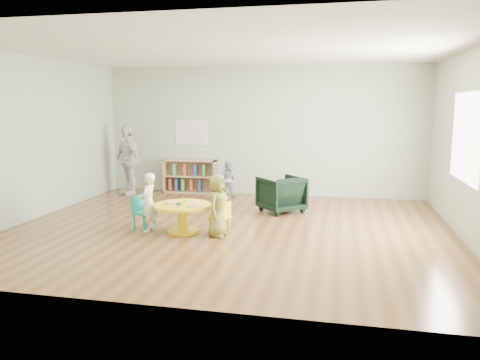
{
  "coord_description": "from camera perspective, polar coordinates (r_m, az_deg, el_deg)",
  "views": [
    {
      "loc": [
        1.69,
        -7.1,
        1.98
      ],
      "look_at": [
        0.23,
        -0.3,
        0.85
      ],
      "focal_mm": 35.0,
      "sensor_mm": 36.0,
      "label": 1
    }
  ],
  "objects": [
    {
      "name": "bookshelf",
      "position": [
        10.62,
        -6.13,
        0.44
      ],
      "size": [
        1.2,
        0.3,
        0.75
      ],
      "color": "tan",
      "rests_on": "ground"
    },
    {
      "name": "alphabet_poster",
      "position": [
        10.63,
        -5.95,
        5.79
      ],
      "size": [
        0.74,
        0.01,
        0.54
      ],
      "color": "white",
      "rests_on": "ground"
    },
    {
      "name": "kid_chair_left",
      "position": [
        7.63,
        -11.8,
        -3.75
      ],
      "size": [
        0.36,
        0.36,
        0.54
      ],
      "rotation": [
        0.0,
        0.0,
        -1.86
      ],
      "color": "#1A927C",
      "rests_on": "ground"
    },
    {
      "name": "room",
      "position": [
        7.3,
        -1.16,
        8.56
      ],
      "size": [
        7.1,
        7.0,
        2.8
      ],
      "color": "brown",
      "rests_on": "ground"
    },
    {
      "name": "activity_table",
      "position": [
        7.33,
        -7.0,
        -4.0
      ],
      "size": [
        0.89,
        0.89,
        0.49
      ],
      "rotation": [
        0.0,
        0.0,
        0.32
      ],
      "color": "yellow",
      "rests_on": "ground"
    },
    {
      "name": "armchair",
      "position": [
        8.69,
        5.06,
        -1.73
      ],
      "size": [
        1.02,
        1.02,
        0.67
      ],
      "primitive_type": "imported",
      "rotation": [
        0.0,
        0.0,
        3.86
      ],
      "color": "black",
      "rests_on": "ground"
    },
    {
      "name": "child_left",
      "position": [
        7.45,
        -11.07,
        -2.68
      ],
      "size": [
        0.23,
        0.34,
        0.92
      ],
      "primitive_type": "imported",
      "rotation": [
        0.0,
        0.0,
        -1.59
      ],
      "color": "white",
      "rests_on": "ground"
    },
    {
      "name": "toddler",
      "position": [
        10.05,
        -1.52,
        0.12
      ],
      "size": [
        0.41,
        0.33,
        0.78
      ],
      "primitive_type": "imported",
      "rotation": [
        0.0,
        0.0,
        3.04
      ],
      "color": "#1C2946",
      "rests_on": "ground"
    },
    {
      "name": "adult_caretaker",
      "position": [
        10.59,
        -13.51,
        2.4
      ],
      "size": [
        0.95,
        0.82,
        1.53
      ],
      "primitive_type": "imported",
      "rotation": [
        0.0,
        0.0,
        -0.61
      ],
      "color": "silver",
      "rests_on": "ground"
    },
    {
      "name": "kid_chair_right",
      "position": [
        7.24,
        -2.25,
        -4.45
      ],
      "size": [
        0.34,
        0.34,
        0.5
      ],
      "rotation": [
        0.0,
        0.0,
        1.24
      ],
      "color": "yellow",
      "rests_on": "ground"
    },
    {
      "name": "child_right",
      "position": [
        7.04,
        -2.77,
        -3.11
      ],
      "size": [
        0.35,
        0.49,
        0.95
      ],
      "primitive_type": "imported",
      "rotation": [
        0.0,
        0.0,
        1.46
      ],
      "color": "yellow",
      "rests_on": "ground"
    }
  ]
}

